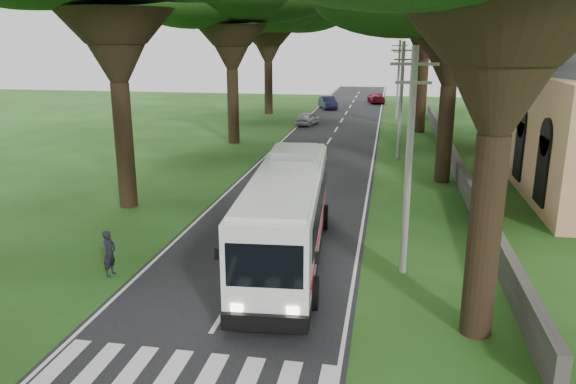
{
  "coord_description": "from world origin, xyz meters",
  "views": [
    {
      "loc": [
        4.76,
        -13.32,
        8.26
      ],
      "look_at": [
        0.87,
        8.21,
        2.2
      ],
      "focal_mm": 35.0,
      "sensor_mm": 36.0,
      "label": 1
    }
  ],
  "objects_px": {
    "pole_mid": "(401,99)",
    "distant_car_b": "(328,102)",
    "coach_bus": "(287,212)",
    "distant_car_a": "(307,118)",
    "distant_car_c": "(376,98)",
    "pole_far": "(398,78)",
    "pole_near": "(409,160)",
    "pedestrian": "(109,253)"
  },
  "relations": [
    {
      "from": "pole_near",
      "to": "coach_bus",
      "type": "xyz_separation_m",
      "value": [
        -4.35,
        0.5,
        -2.3
      ]
    },
    {
      "from": "distant_car_a",
      "to": "distant_car_b",
      "type": "relative_size",
      "value": 0.85
    },
    {
      "from": "distant_car_c",
      "to": "pedestrian",
      "type": "bearing_deg",
      "value": 73.21
    },
    {
      "from": "distant_car_b",
      "to": "distant_car_c",
      "type": "bearing_deg",
      "value": 32.86
    },
    {
      "from": "distant_car_c",
      "to": "pedestrian",
      "type": "height_order",
      "value": "pedestrian"
    },
    {
      "from": "distant_car_b",
      "to": "pedestrian",
      "type": "height_order",
      "value": "pedestrian"
    },
    {
      "from": "pole_near",
      "to": "distant_car_a",
      "type": "distance_m",
      "value": 35.47
    },
    {
      "from": "pole_mid",
      "to": "coach_bus",
      "type": "relative_size",
      "value": 0.67
    },
    {
      "from": "pole_near",
      "to": "coach_bus",
      "type": "relative_size",
      "value": 0.67
    },
    {
      "from": "distant_car_a",
      "to": "distant_car_c",
      "type": "distance_m",
      "value": 21.22
    },
    {
      "from": "pole_mid",
      "to": "distant_car_c",
      "type": "xyz_separation_m",
      "value": [
        -2.5,
        34.62,
        -3.48
      ]
    },
    {
      "from": "coach_bus",
      "to": "pedestrian",
      "type": "bearing_deg",
      "value": -160.46
    },
    {
      "from": "pole_mid",
      "to": "distant_car_a",
      "type": "distance_m",
      "value": 16.97
    },
    {
      "from": "coach_bus",
      "to": "distant_car_c",
      "type": "bearing_deg",
      "value": 83.88
    },
    {
      "from": "distant_car_b",
      "to": "distant_car_c",
      "type": "height_order",
      "value": "distant_car_b"
    },
    {
      "from": "pole_near",
      "to": "distant_car_b",
      "type": "xyz_separation_m",
      "value": [
        -8.0,
        47.55,
        -3.44
      ]
    },
    {
      "from": "pole_mid",
      "to": "distant_car_c",
      "type": "bearing_deg",
      "value": 94.13
    },
    {
      "from": "pole_mid",
      "to": "distant_car_b",
      "type": "xyz_separation_m",
      "value": [
        -8.0,
        27.55,
        -3.44
      ]
    },
    {
      "from": "pole_mid",
      "to": "coach_bus",
      "type": "distance_m",
      "value": 20.11
    },
    {
      "from": "pole_mid",
      "to": "pole_far",
      "type": "height_order",
      "value": "same"
    },
    {
      "from": "pole_near",
      "to": "pedestrian",
      "type": "relative_size",
      "value": 4.77
    },
    {
      "from": "distant_car_b",
      "to": "pole_near",
      "type": "bearing_deg",
      "value": -99.7
    },
    {
      "from": "coach_bus",
      "to": "pedestrian",
      "type": "relative_size",
      "value": 7.17
    },
    {
      "from": "pole_near",
      "to": "pole_far",
      "type": "height_order",
      "value": "same"
    },
    {
      "from": "distant_car_b",
      "to": "distant_car_c",
      "type": "xyz_separation_m",
      "value": [
        5.5,
        7.07,
        -0.04
      ]
    },
    {
      "from": "pole_near",
      "to": "distant_car_b",
      "type": "relative_size",
      "value": 1.85
    },
    {
      "from": "pole_mid",
      "to": "distant_car_b",
      "type": "bearing_deg",
      "value": 106.19
    },
    {
      "from": "coach_bus",
      "to": "distant_car_b",
      "type": "bearing_deg",
      "value": 90.27
    },
    {
      "from": "pole_far",
      "to": "distant_car_c",
      "type": "height_order",
      "value": "pole_far"
    },
    {
      "from": "distant_car_a",
      "to": "distant_car_b",
      "type": "bearing_deg",
      "value": -79.36
    },
    {
      "from": "coach_bus",
      "to": "distant_car_a",
      "type": "bearing_deg",
      "value": 92.85
    },
    {
      "from": "coach_bus",
      "to": "distant_car_c",
      "type": "distance_m",
      "value": 54.16
    },
    {
      "from": "pole_mid",
      "to": "coach_bus",
      "type": "bearing_deg",
      "value": -102.56
    },
    {
      "from": "pedestrian",
      "to": "pole_near",
      "type": "bearing_deg",
      "value": -73.76
    },
    {
      "from": "pole_far",
      "to": "coach_bus",
      "type": "height_order",
      "value": "pole_far"
    },
    {
      "from": "coach_bus",
      "to": "distant_car_c",
      "type": "xyz_separation_m",
      "value": [
        1.85,
        54.11,
        -1.18
      ]
    },
    {
      "from": "pole_mid",
      "to": "distant_car_c",
      "type": "height_order",
      "value": "pole_mid"
    },
    {
      "from": "coach_bus",
      "to": "distant_car_a",
      "type": "distance_m",
      "value": 34.03
    },
    {
      "from": "pole_far",
      "to": "distant_car_c",
      "type": "distance_m",
      "value": 15.23
    },
    {
      "from": "distant_car_b",
      "to": "pedestrian",
      "type": "distance_m",
      "value": 49.72
    },
    {
      "from": "distant_car_a",
      "to": "pedestrian",
      "type": "bearing_deg",
      "value": 99.95
    },
    {
      "from": "distant_car_c",
      "to": "pedestrian",
      "type": "xyz_separation_m",
      "value": [
        -7.81,
        -56.73,
        0.14
      ]
    }
  ]
}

